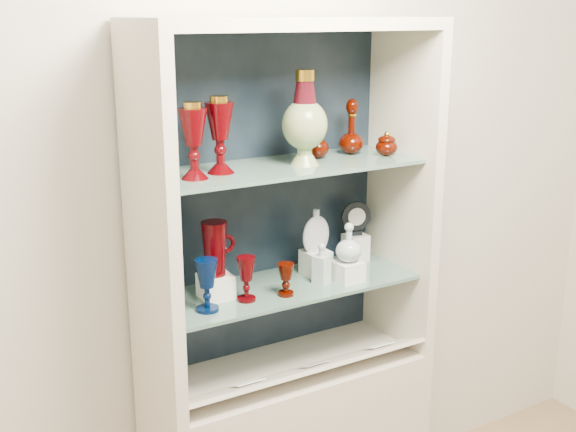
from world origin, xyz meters
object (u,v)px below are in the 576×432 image
cobalt_goblet (207,285)px  ruby_goblet_small (286,280)px  cameo_medallion (356,218)px  ruby_pitcher (215,249)px  enamel_urn (305,118)px  ruby_decanter_b (352,125)px  ruby_decanter_a (317,128)px  clear_square_bottle (322,263)px  pedestal_lamp_left (220,135)px  lidded_bowl (387,143)px  clear_round_decanter (349,243)px  flat_flask (316,230)px  ruby_goblet_tall (246,279)px  pedestal_lamp_right (194,141)px

cobalt_goblet → ruby_goblet_small: size_ratio=1.53×
cobalt_goblet → cameo_medallion: (0.68, 0.16, 0.08)m
cobalt_goblet → ruby_pitcher: ruby_pitcher is taller
enamel_urn → cobalt_goblet: 0.62m
ruby_decanter_b → ruby_decanter_a: bearing=-178.0°
ruby_pitcher → clear_square_bottle: size_ratio=1.24×
pedestal_lamp_left → clear_square_bottle: 0.59m
lidded_bowl → ruby_decanter_a: bearing=160.3°
ruby_pitcher → clear_round_decanter: bearing=-13.6°
flat_flask → ruby_goblet_small: bearing=-152.6°
ruby_decanter_a → cobalt_goblet: (-0.48, -0.12, -0.44)m
clear_round_decanter → cobalt_goblet: bearing=179.1°
ruby_decanter_b → flat_flask: ruby_decanter_b is taller
enamel_urn → clear_square_bottle: enamel_urn is taller
pedestal_lamp_left → ruby_decanter_a: size_ratio=1.16×
lidded_bowl → clear_square_bottle: (-0.27, -0.01, -0.39)m
ruby_goblet_small → ruby_goblet_tall: bearing=168.4°
pedestal_lamp_right → cobalt_goblet: size_ratio=1.36×
pedestal_lamp_left → flat_flask: size_ratio=1.53×
ruby_goblet_tall → pedestal_lamp_right: bearing=172.3°
lidded_bowl → flat_flask: 0.39m
pedestal_lamp_left → enamel_urn: enamel_urn is taller
enamel_urn → ruby_decanter_a: size_ratio=1.49×
ruby_goblet_small → ruby_pitcher: 0.26m
ruby_goblet_tall → clear_square_bottle: size_ratio=1.03×
cameo_medallion → pedestal_lamp_left: bearing=-153.9°
ruby_pitcher → clear_square_bottle: ruby_pitcher is taller
ruby_decanter_b → cobalt_goblet: bearing=-169.0°
ruby_goblet_tall → ruby_pitcher: size_ratio=0.83×
pedestal_lamp_left → lidded_bowl: pedestal_lamp_left is taller
clear_round_decanter → pedestal_lamp_left: bearing=170.2°
cobalt_goblet → clear_round_decanter: bearing=-0.9°
clear_square_bottle → lidded_bowl: bearing=2.6°
ruby_decanter_a → lidded_bowl: 0.26m
ruby_decanter_a → ruby_goblet_tall: ruby_decanter_a is taller
ruby_decanter_a → cameo_medallion: bearing=11.8°
pedestal_lamp_left → pedestal_lamp_right: bearing=-161.1°
enamel_urn → flat_flask: 0.42m
pedestal_lamp_right → ruby_goblet_tall: size_ratio=1.55×
ruby_decanter_a → lidded_bowl: ruby_decanter_a is taller
pedestal_lamp_left → ruby_pitcher: bearing=145.6°
lidded_bowl → ruby_goblet_small: bearing=-173.8°
flat_flask → clear_round_decanter: (0.06, -0.11, -0.03)m
clear_round_decanter → ruby_decanter_b: bearing=54.3°
ruby_decanter_a → cameo_medallion: (0.21, 0.04, -0.36)m
pedestal_lamp_right → ruby_goblet_small: bearing=-9.5°
pedestal_lamp_left → clear_square_bottle: pedestal_lamp_left is taller
ruby_decanter_a → ruby_decanter_b: bearing=2.0°
ruby_decanter_a → clear_round_decanter: bearing=-66.6°
ruby_pitcher → ruby_decanter_b: bearing=1.4°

